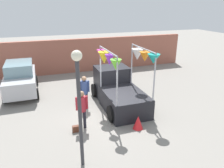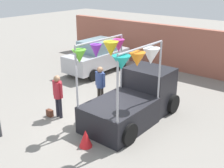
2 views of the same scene
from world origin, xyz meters
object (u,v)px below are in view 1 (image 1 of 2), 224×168
object	(u,v)px
person_vendor	(84,89)
person_customer	(82,106)
vendor_truck	(118,88)
handbag	(76,129)
street_lamp	(79,95)
folded_kite_bundle_crimson	(138,122)
parked_car	(21,78)

from	to	relation	value
person_vendor	person_customer	bearing A→B (deg)	-105.53
person_vendor	vendor_truck	bearing A→B (deg)	0.07
handbag	street_lamp	size ratio (longest dim) A/B	0.07
vendor_truck	street_lamp	size ratio (longest dim) A/B	1.06
handbag	folded_kite_bundle_crimson	bearing A→B (deg)	-13.47
person_customer	person_vendor	distance (m)	1.94
parked_car	handbag	distance (m)	5.93
parked_car	person_customer	bearing A→B (deg)	-62.99
person_customer	handbag	size ratio (longest dim) A/B	6.24
parked_car	person_customer	xyz separation A→B (m)	(2.65, -5.20, 0.12)
folded_kite_bundle_crimson	vendor_truck	bearing A→B (deg)	88.74
handbag	folded_kite_bundle_crimson	world-z (taller)	folded_kite_bundle_crimson
handbag	person_customer	bearing A→B (deg)	29.74
person_customer	parked_car	bearing A→B (deg)	117.01
person_customer	person_vendor	xyz separation A→B (m)	(0.52, 1.87, -0.00)
person_vendor	street_lamp	world-z (taller)	street_lamp
parked_car	street_lamp	xyz separation A→B (m)	(2.16, -7.47, 1.61)
parked_car	street_lamp	size ratio (longest dim) A/B	1.02
person_vendor	street_lamp	size ratio (longest dim) A/B	0.45
handbag	vendor_truck	bearing A→B (deg)	37.87
vendor_truck	parked_car	world-z (taller)	vendor_truck
person_customer	folded_kite_bundle_crimson	size ratio (longest dim) A/B	2.91
person_vendor	folded_kite_bundle_crimson	world-z (taller)	person_vendor
vendor_truck	folded_kite_bundle_crimson	xyz separation A→B (m)	(-0.06, -2.70, -0.62)
parked_car	person_customer	size ratio (longest dim) A/B	2.29
person_vendor	handbag	xyz separation A→B (m)	(-0.87, -2.07, -0.92)
vendor_truck	folded_kite_bundle_crimson	world-z (taller)	vendor_truck
person_vendor	handbag	distance (m)	2.43
parked_car	handbag	xyz separation A→B (m)	(2.30, -5.40, -0.80)
parked_car	person_vendor	bearing A→B (deg)	-46.38
parked_car	person_customer	world-z (taller)	parked_car
folded_kite_bundle_crimson	handbag	bearing A→B (deg)	166.53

